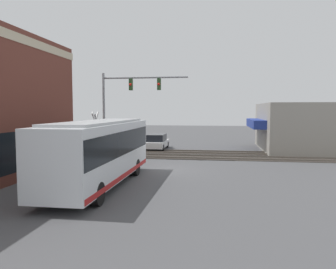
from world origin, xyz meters
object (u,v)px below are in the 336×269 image
city_bus (100,150)px  crossing_signal (95,131)px  parked_car_white (157,142)px  pedestrian_at_crossing (112,151)px

city_bus → crossing_signal: bearing=22.5°
city_bus → parked_car_white: size_ratio=2.23×
parked_car_white → pedestrian_at_crossing: (-8.71, 1.85, 0.14)m
crossing_signal → pedestrian_at_crossing: 2.38m
parked_car_white → pedestrian_at_crossing: pedestrian_at_crossing is taller
crossing_signal → parked_car_white: crossing_signal is taller
city_bus → parked_car_white: bearing=-0.0°
city_bus → crossing_signal: (8.34, 3.46, 0.43)m
city_bus → pedestrian_at_crossing: bearing=14.1°
parked_car_white → pedestrian_at_crossing: size_ratio=2.78×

